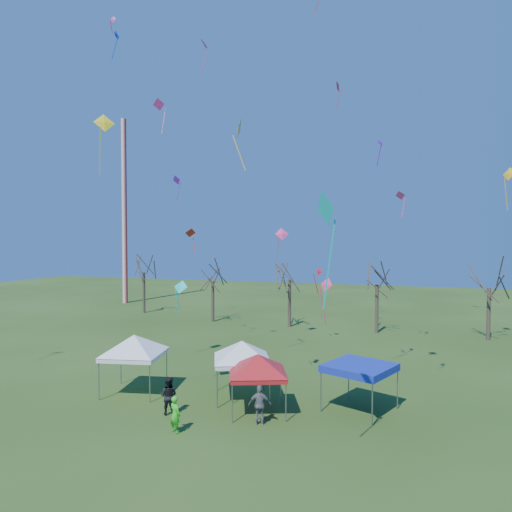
{
  "coord_description": "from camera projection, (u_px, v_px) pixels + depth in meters",
  "views": [
    {
      "loc": [
        8.75,
        -19.27,
        8.59
      ],
      "look_at": [
        1.29,
        3.0,
        7.77
      ],
      "focal_mm": 32.0,
      "sensor_mm": 36.0,
      "label": 1
    }
  ],
  "objects": [
    {
      "name": "tree_0",
      "position": [
        144.0,
        258.0,
        53.68
      ],
      "size": [
        3.83,
        3.83,
        8.44
      ],
      "color": "#3D2D21",
      "rests_on": "ground"
    },
    {
      "name": "kite_2",
      "position": [
        177.0,
        180.0,
        48.26
      ],
      "size": [
        1.23,
        0.93,
        2.7
      ],
      "rotation": [
        0.0,
        0.0,
        2.79
      ],
      "color": "purple",
      "rests_on": "ground"
    },
    {
      "name": "kite_24",
      "position": [
        205.0,
        45.0,
        32.2
      ],
      "size": [
        0.94,
        1.17,
        2.62
      ],
      "rotation": [
        0.0,
        0.0,
        1.89
      ],
      "color": "#D72F68",
      "rests_on": "ground"
    },
    {
      "name": "person_dark",
      "position": [
        168.0,
        396.0,
        22.43
      ],
      "size": [
        1.0,
        0.83,
        1.86
      ],
      "primitive_type": "imported",
      "rotation": [
        0.0,
        0.0,
        3.29
      ],
      "color": "black",
      "rests_on": "ground"
    },
    {
      "name": "kite_27",
      "position": [
        238.0,
        129.0,
        22.71
      ],
      "size": [
        0.7,
        1.07,
        2.54
      ],
      "rotation": [
        0.0,
        0.0,
        4.98
      ],
      "color": "yellow",
      "rests_on": "ground"
    },
    {
      "name": "tree_3",
      "position": [
        377.0,
        267.0,
        42.0
      ],
      "size": [
        3.59,
        3.59,
        7.91
      ],
      "color": "#3D2D21",
      "rests_on": "ground"
    },
    {
      "name": "kite_18",
      "position": [
        380.0,
        143.0,
        26.1
      ],
      "size": [
        0.57,
        0.72,
        1.65
      ],
      "rotation": [
        0.0,
        0.0,
        1.15
      ],
      "color": "#631BC0",
      "rests_on": "ground"
    },
    {
      "name": "tent_blue",
      "position": [
        360.0,
        368.0,
        22.9
      ],
      "size": [
        3.89,
        3.89,
        2.35
      ],
      "rotation": [
        0.0,
        0.0,
        -0.39
      ],
      "color": "gray",
      "rests_on": "ground"
    },
    {
      "name": "tent_white_mid",
      "position": [
        242.0,
        345.0,
        24.67
      ],
      "size": [
        3.83,
        3.83,
        3.62
      ],
      "rotation": [
        0.0,
        0.0,
        0.41
      ],
      "color": "gray",
      "rests_on": "ground"
    },
    {
      "name": "kite_20",
      "position": [
        113.0,
        20.0,
        30.12
      ],
      "size": [
        0.48,
        0.3,
        1.09
      ],
      "rotation": [
        0.0,
        0.0,
        0.12
      ],
      "color": "#CD2D7E",
      "rests_on": "ground"
    },
    {
      "name": "person_green",
      "position": [
        175.0,
        414.0,
        20.3
      ],
      "size": [
        0.7,
        0.59,
        1.64
      ],
      "primitive_type": "imported",
      "rotation": [
        0.0,
        0.0,
        2.76
      ],
      "color": "#2DD221",
      "rests_on": "ground"
    },
    {
      "name": "kite_12",
      "position": [
        509.0,
        175.0,
        34.85
      ],
      "size": [
        0.95,
        1.0,
        3.34
      ],
      "rotation": [
        0.0,
        0.0,
        5.46
      ],
      "color": "yellow",
      "rests_on": "ground"
    },
    {
      "name": "tree_1",
      "position": [
        213.0,
        267.0,
        47.91
      ],
      "size": [
        3.42,
        3.42,
        7.54
      ],
      "color": "#3D2D21",
      "rests_on": "ground"
    },
    {
      "name": "tent_red",
      "position": [
        258.0,
        358.0,
        22.62
      ],
      "size": [
        3.58,
        3.58,
        3.38
      ],
      "rotation": [
        0.0,
        0.0,
        0.37
      ],
      "color": "gray",
      "rests_on": "ground"
    },
    {
      "name": "kite_22",
      "position": [
        319.0,
        273.0,
        37.63
      ],
      "size": [
        0.81,
        0.72,
        2.3
      ],
      "rotation": [
        0.0,
        0.0,
        5.76
      ],
      "color": "red",
      "rests_on": "ground"
    },
    {
      "name": "kite_5",
      "position": [
        327.0,
        210.0,
        15.85
      ],
      "size": [
        1.06,
        1.23,
        4.11
      ],
      "rotation": [
        0.0,
        0.0,
        2.22
      ],
      "color": "#0CB9B2",
      "rests_on": "ground"
    },
    {
      "name": "kite_17",
      "position": [
        326.0,
        286.0,
        26.57
      ],
      "size": [
        0.98,
        0.84,
        2.84
      ],
      "rotation": [
        0.0,
        0.0,
        5.69
      ],
      "color": "#FF386D",
      "rests_on": "ground"
    },
    {
      "name": "kite_11",
      "position": [
        282.0,
        234.0,
        37.92
      ],
      "size": [
        1.27,
        1.01,
        2.51
      ],
      "rotation": [
        0.0,
        0.0,
        0.47
      ],
      "color": "#F9377D",
      "rests_on": "ground"
    },
    {
      "name": "kite_3",
      "position": [
        338.0,
        87.0,
        43.04
      ],
      "size": [
        0.83,
        1.22,
        2.81
      ],
      "rotation": [
        0.0,
        0.0,
        1.89
      ],
      "color": "red",
      "rests_on": "ground"
    },
    {
      "name": "kite_7",
      "position": [
        159.0,
        105.0,
        32.09
      ],
      "size": [
        0.95,
        0.76,
        2.6
      ],
      "rotation": [
        0.0,
        0.0,
        3.27
      ],
      "color": "#CC2D88",
      "rests_on": "ground"
    },
    {
      "name": "ground",
      "position": [
        210.0,
        423.0,
        21.34
      ],
      "size": [
        140.0,
        140.0,
        0.0
      ],
      "primitive_type": "plane",
      "color": "#284215",
      "rests_on": "ground"
    },
    {
      "name": "kite_1",
      "position": [
        180.0,
        287.0,
        25.33
      ],
      "size": [
        0.84,
        0.51,
        1.88
      ],
      "rotation": [
        0.0,
        0.0,
        6.27
      ],
      "color": "#0DCCC1",
      "rests_on": "ground"
    },
    {
      "name": "kite_19",
      "position": [
        401.0,
        196.0,
        34.97
      ],
      "size": [
        0.94,
        0.79,
        2.12
      ],
      "rotation": [
        0.0,
        0.0,
        2.72
      ],
      "color": "#F4368E",
      "rests_on": "ground"
    },
    {
      "name": "radio_mast",
      "position": [
        124.0,
        211.0,
        62.01
      ],
      "size": [
        0.7,
        0.7,
        25.0
      ],
      "primitive_type": "cylinder",
      "color": "silver",
      "rests_on": "ground"
    },
    {
      "name": "kite_13",
      "position": [
        190.0,
        233.0,
        43.92
      ],
      "size": [
        1.27,
        1.27,
        2.69
      ],
      "rotation": [
        0.0,
        0.0,
        3.94
      ],
      "color": "red",
      "rests_on": "ground"
    },
    {
      "name": "tree_2",
      "position": [
        290.0,
        263.0,
        44.98
      ],
      "size": [
        3.71,
        3.71,
        8.18
      ],
      "color": "#3D2D21",
      "rests_on": "ground"
    },
    {
      "name": "tree_4",
      "position": [
        489.0,
        270.0,
        39.01
      ],
      "size": [
        3.58,
        3.58,
        7.89
      ],
      "color": "#3D2D21",
      "rests_on": "ground"
    },
    {
      "name": "kite_8",
      "position": [
        104.0,
        123.0,
        26.33
      ],
      "size": [
        1.27,
        1.28,
        3.59
      ],
      "rotation": [
        0.0,
        0.0,
        0.79
      ],
      "color": "yellow",
      "rests_on": "ground"
    },
    {
      "name": "person_grey",
      "position": [
        260.0,
        405.0,
        21.2
      ],
      "size": [
        1.15,
        0.7,
        1.83
      ],
      "primitive_type": "imported",
      "rotation": [
        0.0,
        0.0,
        3.39
      ],
      "color": "slate",
      "rests_on": "ground"
    },
    {
      "name": "tent_white_west",
      "position": [
        134.0,
        339.0,
        25.56
      ],
      "size": [
        4.2,
        4.2,
        3.78
      ],
      "rotation": [
        0.0,
        0.0,
        0.2
      ],
      "color": "gray",
      "rests_on": "ground"
    },
    {
      "name": "kite_21",
      "position": [
        117.0,
        36.0,
        33.73
      ],
      "size": [
        0.6,
        0.73,
        2.18
      ],
      "rotation": [
        0.0,
        0.0,
        1.64
      ],
      "color": "blue",
      "rests_on": "ground"
    }
  ]
}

